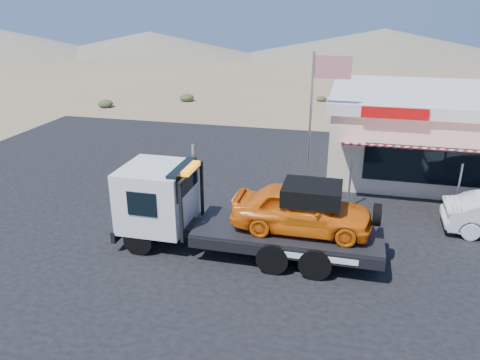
{
  "coord_description": "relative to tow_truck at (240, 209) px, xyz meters",
  "views": [
    {
      "loc": [
        6.37,
        -14.55,
        7.86
      ],
      "look_at": [
        2.43,
        1.54,
        1.5
      ],
      "focal_mm": 35.0,
      "sensor_mm": 36.0,
      "label": 1
    }
  ],
  "objects": [
    {
      "name": "ground",
      "position": [
        -3.09,
        1.11,
        -1.54
      ],
      "size": [
        120.0,
        120.0,
        0.0
      ],
      "primitive_type": "plane",
      "color": "#8B724F",
      "rests_on": "ground"
    },
    {
      "name": "distant_hills",
      "position": [
        -12.86,
        56.25,
        0.35
      ],
      "size": [
        126.0,
        48.0,
        4.2
      ],
      "color": "#726B59",
      "rests_on": "ground"
    },
    {
      "name": "tow_truck",
      "position": [
        0.0,
        0.0,
        0.0
      ],
      "size": [
        8.55,
        2.53,
        2.86
      ],
      "color": "black",
      "rests_on": "asphalt_lot"
    },
    {
      "name": "jerky_store",
      "position": [
        7.41,
        10.09,
        0.45
      ],
      "size": [
        10.4,
        9.97,
        3.9
      ],
      "color": "beige",
      "rests_on": "asphalt_lot"
    },
    {
      "name": "desert_scrub",
      "position": [
        -16.55,
        11.87,
        -1.25
      ],
      "size": [
        28.54,
        34.41,
        0.65
      ],
      "color": "#374425",
      "rests_on": "ground"
    },
    {
      "name": "flagpole",
      "position": [
        1.85,
        5.61,
        2.23
      ],
      "size": [
        1.55,
        0.1,
        6.0
      ],
      "color": "#99999E",
      "rests_on": "asphalt_lot"
    },
    {
      "name": "asphalt_lot",
      "position": [
        -1.09,
        4.11,
        -1.53
      ],
      "size": [
        32.0,
        24.0,
        0.02
      ],
      "primitive_type": "cube",
      "color": "black",
      "rests_on": "ground"
    }
  ]
}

